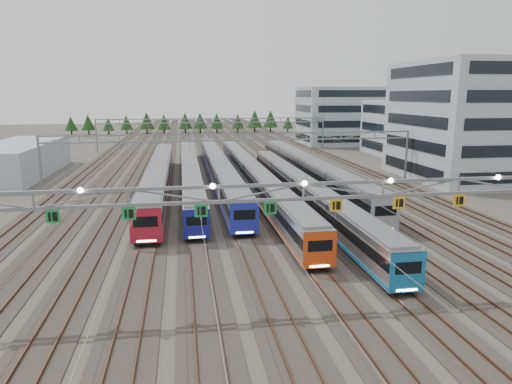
{
  "coord_description": "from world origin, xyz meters",
  "views": [
    {
      "loc": [
        -7.8,
        -28.57,
        13.56
      ],
      "look_at": [
        -0.29,
        17.85,
        3.5
      ],
      "focal_mm": 32.0,
      "sensor_mm": 36.0,
      "label": 1
    }
  ],
  "objects": [
    {
      "name": "ground",
      "position": [
        0.0,
        0.0,
        0.0
      ],
      "size": [
        400.0,
        400.0,
        0.0
      ],
      "primitive_type": "plane",
      "color": "#47423A",
      "rests_on": "ground"
    },
    {
      "name": "track_bed",
      "position": [
        0.0,
        100.0,
        1.49
      ],
      "size": [
        54.0,
        260.0,
        5.42
      ],
      "color": "#2D2823",
      "rests_on": "ground"
    },
    {
      "name": "train_a",
      "position": [
        -11.25,
        37.62,
        2.13
      ],
      "size": [
        2.89,
        52.81,
        3.77
      ],
      "color": "black",
      "rests_on": "ground"
    },
    {
      "name": "train_b",
      "position": [
        -6.75,
        43.9,
        1.89
      ],
      "size": [
        2.53,
        64.08,
        3.28
      ],
      "color": "black",
      "rests_on": "ground"
    },
    {
      "name": "train_c",
      "position": [
        -2.25,
        43.93,
        2.08
      ],
      "size": [
        2.81,
        63.05,
        3.66
      ],
      "color": "black",
      "rests_on": "ground"
    },
    {
      "name": "train_d",
      "position": [
        2.25,
        36.77,
        1.97
      ],
      "size": [
        2.64,
        67.51,
        3.43
      ],
      "color": "black",
      "rests_on": "ground"
    },
    {
      "name": "train_e",
      "position": [
        6.75,
        25.3,
        1.91
      ],
      "size": [
        2.56,
        54.81,
        3.33
      ],
      "color": "black",
      "rests_on": "ground"
    },
    {
      "name": "train_f",
      "position": [
        11.25,
        39.53,
        2.2
      ],
      "size": [
        3.0,
        56.74,
        3.91
      ],
      "color": "black",
      "rests_on": "ground"
    },
    {
      "name": "gantry_near",
      "position": [
        -0.05,
        -0.12,
        7.09
      ],
      "size": [
        56.36,
        0.61,
        8.08
      ],
      "color": "gray",
      "rests_on": "ground"
    },
    {
      "name": "gantry_mid",
      "position": [
        0.0,
        40.0,
        6.39
      ],
      "size": [
        56.36,
        0.36,
        8.0
      ],
      "color": "gray",
      "rests_on": "ground"
    },
    {
      "name": "gantry_far",
      "position": [
        0.0,
        85.0,
        6.39
      ],
      "size": [
        56.36,
        0.36,
        8.0
      ],
      "color": "gray",
      "rests_on": "ground"
    },
    {
      "name": "depot_bldg_south",
      "position": [
        37.67,
        39.4,
        9.4
      ],
      "size": [
        18.0,
        22.0,
        18.79
      ],
      "primitive_type": "cube",
      "color": "#9DB1BB",
      "rests_on": "ground"
    },
    {
      "name": "depot_bldg_mid",
      "position": [
        42.33,
        70.08,
        6.12
      ],
      "size": [
        14.0,
        16.0,
        12.24
      ],
      "primitive_type": "cube",
      "color": "#9DB1BB",
      "rests_on": "ground"
    },
    {
      "name": "depot_bldg_north",
      "position": [
        36.19,
        94.68,
        7.79
      ],
      "size": [
        22.0,
        18.0,
        15.58
      ],
      "primitive_type": "cube",
      "color": "#9DB1BB",
      "rests_on": "ground"
    },
    {
      "name": "west_shed",
      "position": [
        -35.52,
        54.46,
        2.73
      ],
      "size": [
        10.0,
        30.0,
        5.46
      ],
      "primitive_type": "cube",
      "color": "#9DB1BB",
      "rests_on": "ground"
    },
    {
      "name": "treeline",
      "position": [
        2.25,
        136.61,
        4.23
      ],
      "size": [
        100.1,
        5.6,
        7.02
      ],
      "color": "#332114",
      "rests_on": "ground"
    }
  ]
}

